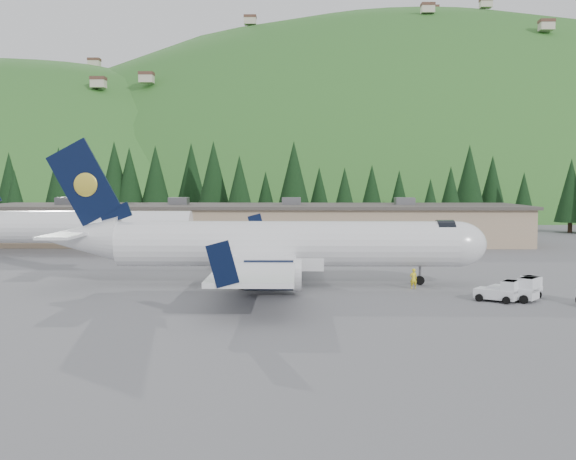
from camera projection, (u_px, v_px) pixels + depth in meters
The scene contains 10 objects.
ground at pixel (287, 285), 58.17m from camera, with size 600.00×600.00×0.00m, color slate.
airliner at pixel (274, 246), 57.97m from camera, with size 35.44×33.21×11.81m.
second_airliner at pixel (66, 226), 80.24m from camera, with size 27.50×11.00×10.05m.
baggage_tug_a at pixel (523, 288), 51.84m from camera, with size 3.14×2.52×1.50m.
baggage_tug_b at pixel (517, 290), 50.25m from camera, with size 3.53×3.19×1.71m.
terminal_building at pixel (254, 224), 95.96m from camera, with size 71.00×17.00×6.10m.
baggage_tug_d at pixel (500, 292), 49.96m from camera, with size 3.17×2.82×1.53m.
ramp_worker at pixel (413, 279), 55.85m from camera, with size 0.58×0.38×1.59m, color yellow.
tree_line at pixel (237, 186), 118.65m from camera, with size 111.80×18.34×13.53m.
hills at pixel (438, 424), 270.04m from camera, with size 614.00×330.00×300.00m.
Camera 1 is at (0.91, -57.71, 8.46)m, focal length 45.00 mm.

